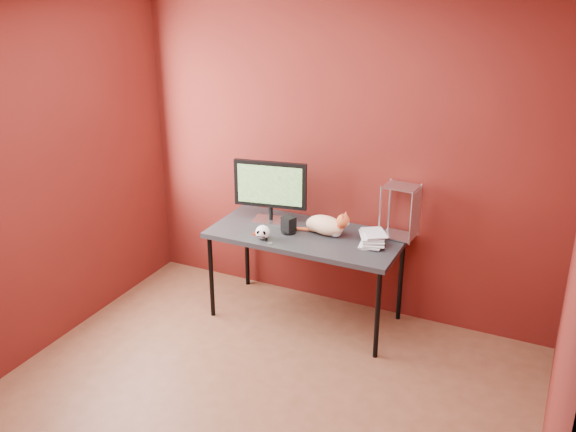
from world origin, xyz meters
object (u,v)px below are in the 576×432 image
at_px(desk, 306,239).
at_px(speaker, 289,225).
at_px(cat, 326,225).
at_px(skull_mug, 263,232).
at_px(book_stack, 365,175).
at_px(monitor, 270,189).

xyz_separation_m(desk, speaker, (-0.13, -0.05, 0.11)).
height_order(cat, skull_mug, cat).
bearing_deg(skull_mug, speaker, 43.46).
bearing_deg(skull_mug, book_stack, 6.08).
distance_m(desk, monitor, 0.50).
bearing_deg(book_stack, speaker, -175.04).
bearing_deg(skull_mug, monitor, 94.13).
relative_size(cat, speaker, 3.56).
distance_m(monitor, speaker, 0.35).
xyz_separation_m(skull_mug, book_stack, (0.72, 0.24, 0.49)).
relative_size(desk, book_stack, 1.38).
height_order(cat, speaker, cat).
xyz_separation_m(monitor, speaker, (0.23, -0.14, -0.22)).
xyz_separation_m(cat, skull_mug, (-0.40, -0.29, -0.02)).
relative_size(monitor, book_stack, 0.54).
bearing_deg(skull_mug, desk, 30.28).
bearing_deg(speaker, monitor, 170.07).
distance_m(speaker, book_stack, 0.76).
bearing_deg(monitor, skull_mug, -83.81).
relative_size(cat, book_stack, 0.43).
distance_m(cat, book_stack, 0.57).
xyz_separation_m(desk, book_stack, (0.46, 0.00, 0.59)).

